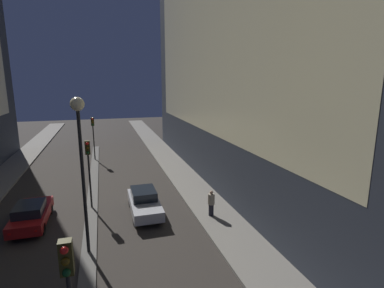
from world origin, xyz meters
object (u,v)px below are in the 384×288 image
Objects in this scene: car_right_lane at (144,202)px; pedestrian_on_right_sidewalk at (211,203)px; traffic_light_near at (69,286)px; traffic_light_far at (93,129)px; traffic_light_mid at (88,159)px; car_left_lane at (31,214)px; street_lamp at (80,138)px.

car_right_lane is 4.35m from pedestrian_on_right_sidewalk.
traffic_light_near is 25.93m from traffic_light_far.
traffic_light_near is 0.99× the size of car_right_lane.
traffic_light_near is at bearing -128.01° from pedestrian_on_right_sidewalk.
traffic_light_near is 1.00× the size of traffic_light_mid.
traffic_light_mid is at bearing 153.63° from pedestrian_on_right_sidewalk.
traffic_light_far is at bearing 77.25° from car_left_lane.
car_left_lane is 0.97× the size of car_right_lane.
traffic_light_far is 0.99× the size of car_right_lane.
traffic_light_far is 15.39m from car_right_lane.
street_lamp is (0.00, -5.58, 2.40)m from traffic_light_mid.
traffic_light_far is at bearing 90.00° from traffic_light_near.
street_lamp is 4.68× the size of pedestrian_on_right_sidewalk.
street_lamp is at bearing 90.00° from traffic_light_near.
traffic_light_near is 12.82m from traffic_light_mid.
traffic_light_mid is 1.00× the size of traffic_light_far.
pedestrian_on_right_sidewalk is (3.91, -1.90, 0.23)m from car_right_lane.
traffic_light_far is at bearing 113.41° from pedestrian_on_right_sidewalk.
traffic_light_near is 12.06m from car_left_lane.
traffic_light_mid is at bearing 25.05° from car_left_lane.
traffic_light_near is 11.98m from pedestrian_on_right_sidewalk.
street_lamp reaches higher than traffic_light_mid.
traffic_light_near is 7.63m from street_lamp.
car_right_lane is at bearing 49.58° from street_lamp.
traffic_light_near is at bearing -90.00° from traffic_light_far.
traffic_light_far is 2.80× the size of pedestrian_on_right_sidewalk.
car_right_lane is (3.32, -1.68, -2.68)m from traffic_light_mid.
street_lamp is at bearing -90.00° from traffic_light_far.
street_lamp is at bearing -50.54° from car_left_lane.
street_lamp is 7.30m from car_left_lane.
car_left_lane is 10.74m from pedestrian_on_right_sidewalk.
car_left_lane is (-3.32, 11.27, -2.70)m from traffic_light_near.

